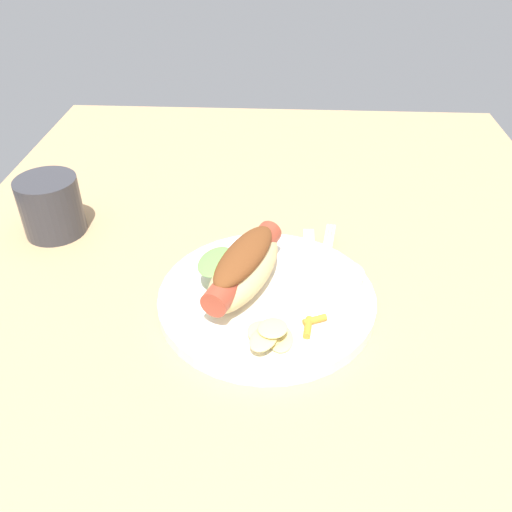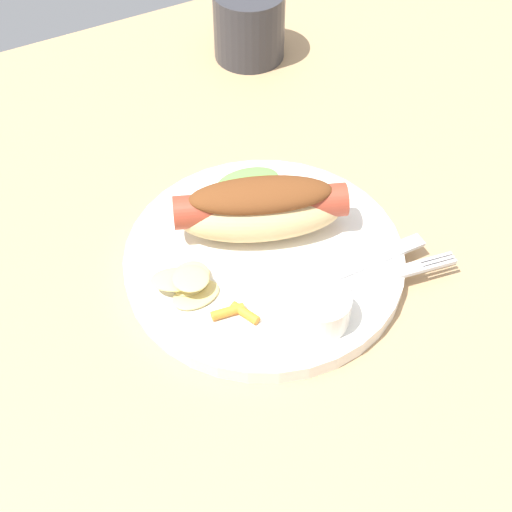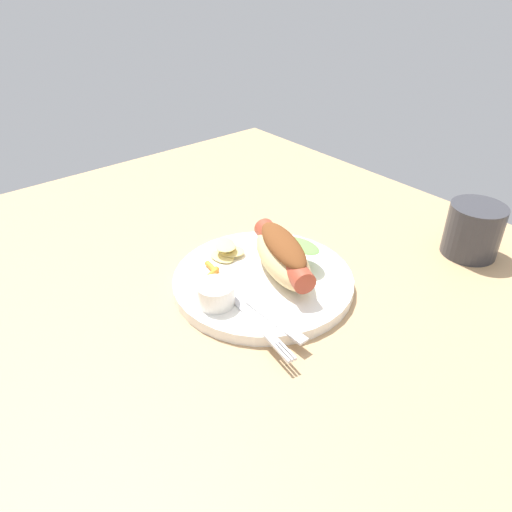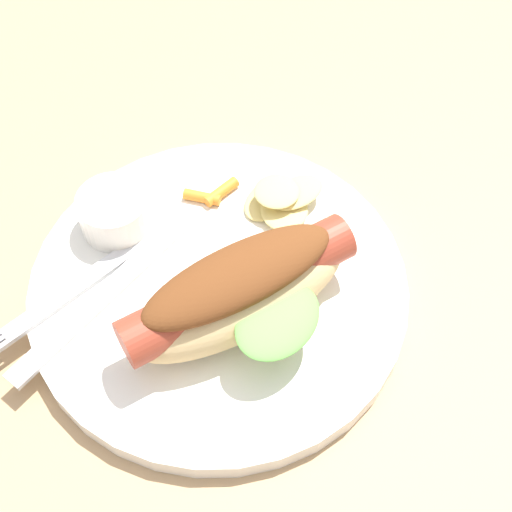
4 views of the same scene
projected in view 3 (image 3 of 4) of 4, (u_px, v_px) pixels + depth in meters
The scene contains 9 objects.
ground_plane at pixel (282, 303), 67.11cm from camera, with size 120.00×90.00×1.80cm, color tan.
plate at pixel (263, 281), 68.77cm from camera, with size 25.54×25.54×1.60cm, color white.
hot_dog at pixel (283, 254), 67.53cm from camera, with size 16.25×11.10×5.84cm.
sauce_ramekin at pixel (216, 294), 62.38cm from camera, with size 4.95×4.95×2.94cm, color white.
fork at pixel (255, 320), 59.97cm from camera, with size 15.72×3.58×0.40cm.
knife at pixel (262, 310), 61.68cm from camera, with size 15.53×1.40×0.36cm, color silver.
chips_pile at pixel (227, 250), 72.58cm from camera, with size 6.42×5.69×1.99cm.
carrot_garnish at pixel (212, 270), 68.87cm from camera, with size 3.62×2.80×0.82cm.
drinking_cup at pixel (473, 230), 74.33cm from camera, with size 8.39×8.39×8.27cm, color #333338.
Camera 3 is at (-38.34, 36.68, 40.87)cm, focal length 33.86 mm.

